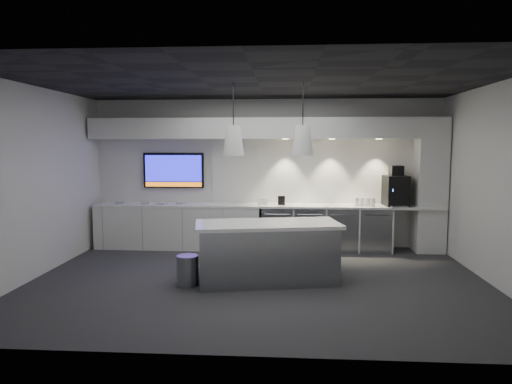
# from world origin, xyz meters

# --- Properties ---
(floor) EXTENTS (7.00, 7.00, 0.00)m
(floor) POSITION_xyz_m (0.00, 0.00, 0.00)
(floor) COLOR #2E2E30
(floor) RESTS_ON ground
(ceiling) EXTENTS (7.00, 7.00, 0.00)m
(ceiling) POSITION_xyz_m (0.00, 0.00, 3.00)
(ceiling) COLOR black
(ceiling) RESTS_ON wall_back
(wall_back) EXTENTS (7.00, 0.00, 7.00)m
(wall_back) POSITION_xyz_m (0.00, 2.50, 1.50)
(wall_back) COLOR silver
(wall_back) RESTS_ON floor
(wall_front) EXTENTS (7.00, 0.00, 7.00)m
(wall_front) POSITION_xyz_m (0.00, -2.50, 1.50)
(wall_front) COLOR silver
(wall_front) RESTS_ON floor
(wall_left) EXTENTS (0.00, 7.00, 7.00)m
(wall_left) POSITION_xyz_m (-3.50, 0.00, 1.50)
(wall_left) COLOR silver
(wall_left) RESTS_ON floor
(wall_right) EXTENTS (0.00, 7.00, 7.00)m
(wall_right) POSITION_xyz_m (3.50, 0.00, 1.50)
(wall_right) COLOR silver
(wall_right) RESTS_ON floor
(back_counter) EXTENTS (6.80, 0.65, 0.04)m
(back_counter) POSITION_xyz_m (0.00, 2.17, 0.88)
(back_counter) COLOR white
(back_counter) RESTS_ON left_base_cabinets
(left_base_cabinets) EXTENTS (3.30, 0.63, 0.86)m
(left_base_cabinets) POSITION_xyz_m (-1.75, 2.17, 0.43)
(left_base_cabinets) COLOR white
(left_base_cabinets) RESTS_ON floor
(fridge_unit_a) EXTENTS (0.60, 0.61, 0.85)m
(fridge_unit_a) POSITION_xyz_m (0.25, 2.17, 0.42)
(fridge_unit_a) COLOR gray
(fridge_unit_a) RESTS_ON floor
(fridge_unit_b) EXTENTS (0.60, 0.61, 0.85)m
(fridge_unit_b) POSITION_xyz_m (0.88, 2.17, 0.42)
(fridge_unit_b) COLOR gray
(fridge_unit_b) RESTS_ON floor
(fridge_unit_c) EXTENTS (0.60, 0.61, 0.85)m
(fridge_unit_c) POSITION_xyz_m (1.51, 2.17, 0.42)
(fridge_unit_c) COLOR gray
(fridge_unit_c) RESTS_ON floor
(fridge_unit_d) EXTENTS (0.60, 0.61, 0.85)m
(fridge_unit_d) POSITION_xyz_m (2.14, 2.17, 0.42)
(fridge_unit_d) COLOR gray
(fridge_unit_d) RESTS_ON floor
(backsplash) EXTENTS (4.60, 0.03, 1.30)m
(backsplash) POSITION_xyz_m (1.20, 2.48, 1.55)
(backsplash) COLOR white
(backsplash) RESTS_ON wall_back
(soffit) EXTENTS (6.90, 0.60, 0.40)m
(soffit) POSITION_xyz_m (0.00, 2.20, 2.40)
(soffit) COLOR white
(soffit) RESTS_ON wall_back
(column) EXTENTS (0.55, 0.55, 2.60)m
(column) POSITION_xyz_m (3.20, 2.20, 1.30)
(column) COLOR white
(column) RESTS_ON floor
(wall_tv) EXTENTS (1.25, 0.07, 0.72)m
(wall_tv) POSITION_xyz_m (-1.90, 2.45, 1.56)
(wall_tv) COLOR black
(wall_tv) RESTS_ON wall_back
(island) EXTENTS (2.29, 1.31, 0.91)m
(island) POSITION_xyz_m (0.15, -0.01, 0.46)
(island) COLOR gray
(island) RESTS_ON floor
(bin) EXTENTS (0.42, 0.42, 0.45)m
(bin) POSITION_xyz_m (-1.03, -0.28, 0.23)
(bin) COLOR gray
(bin) RESTS_ON floor
(coffee_machine) EXTENTS (0.46, 0.63, 0.78)m
(coffee_machine) POSITION_xyz_m (2.56, 2.20, 1.22)
(coffee_machine) COLOR black
(coffee_machine) RESTS_ON back_counter
(sign_black) EXTENTS (0.14, 0.02, 0.18)m
(sign_black) POSITION_xyz_m (0.33, 2.13, 0.99)
(sign_black) COLOR black
(sign_black) RESTS_ON back_counter
(sign_white) EXTENTS (0.18, 0.03, 0.14)m
(sign_white) POSITION_xyz_m (-0.04, 2.13, 0.97)
(sign_white) COLOR white
(sign_white) RESTS_ON back_counter
(cup_cluster) EXTENTS (0.40, 0.19, 0.16)m
(cup_cluster) POSITION_xyz_m (1.95, 2.11, 0.98)
(cup_cluster) COLOR white
(cup_cluster) RESTS_ON back_counter
(tray_a) EXTENTS (0.20, 0.20, 0.02)m
(tray_a) POSITION_xyz_m (-2.96, 2.16, 0.91)
(tray_a) COLOR #969696
(tray_a) RESTS_ON back_counter
(tray_b) EXTENTS (0.19, 0.19, 0.02)m
(tray_b) POSITION_xyz_m (-2.42, 2.15, 0.91)
(tray_b) COLOR #969696
(tray_b) RESTS_ON back_counter
(tray_c) EXTENTS (0.20, 0.20, 0.02)m
(tray_c) POSITION_xyz_m (-2.05, 2.08, 0.91)
(tray_c) COLOR #969696
(tray_c) RESTS_ON back_counter
(tray_d) EXTENTS (0.18, 0.18, 0.02)m
(tray_d) POSITION_xyz_m (-1.70, 2.14, 0.91)
(tray_d) COLOR #969696
(tray_d) RESTS_ON back_counter
(pendant_left) EXTENTS (0.31, 0.31, 1.15)m
(pendant_left) POSITION_xyz_m (-0.37, -0.01, 2.15)
(pendant_left) COLOR white
(pendant_left) RESTS_ON ceiling
(pendant_right) EXTENTS (0.31, 0.31, 1.15)m
(pendant_right) POSITION_xyz_m (0.66, -0.01, 2.15)
(pendant_right) COLOR white
(pendant_right) RESTS_ON ceiling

